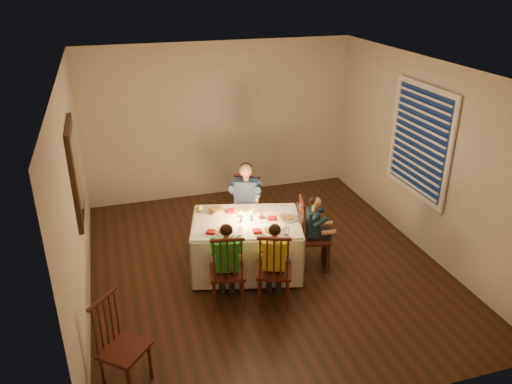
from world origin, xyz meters
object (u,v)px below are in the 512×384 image
object	(u,v)px
adult	(246,241)
child_yellow	(273,301)
dining_table	(246,235)
serving_bowl	(216,211)
child_teal	(313,266)
child_green	(228,303)
chair_adult	(246,241)
chair_near_left	(228,303)
chair_near_right	(273,301)
chair_extra	(129,384)
chair_end	(313,266)

from	to	relation	value
adult	child_yellow	world-z (taller)	adult
dining_table	serving_bowl	bearing A→B (deg)	148.61
child_yellow	child_teal	distance (m)	0.95
dining_table	child_green	bearing A→B (deg)	-108.13
chair_adult	chair_near_left	distance (m)	1.48
dining_table	adult	size ratio (longest dim) A/B	1.31
chair_adult	chair_near_right	xyz separation A→B (m)	(-0.09, -1.48, 0.00)
chair_near_right	serving_bowl	distance (m)	1.40
chair_adult	adult	distance (m)	0.00
serving_bowl	dining_table	bearing A→B (deg)	-45.72
chair_near_right	child_teal	size ratio (longest dim) A/B	0.96
chair_adult	serving_bowl	bearing A→B (deg)	-121.72
chair_near_left	child_yellow	size ratio (longest dim) A/B	0.93
chair_adult	child_yellow	size ratio (longest dim) A/B	0.93
chair_extra	adult	xyz separation A→B (m)	(1.83, 2.31, 0.00)
chair_extra	child_teal	bearing A→B (deg)	-19.76
adult	chair_adult	bearing A→B (deg)	0.00
dining_table	adult	world-z (taller)	dining_table
chair_adult	child_yellow	distance (m)	1.48
child_yellow	adult	bearing A→B (deg)	-73.18
serving_bowl	chair_extra	bearing A→B (deg)	-124.22
chair_near_right	adult	distance (m)	1.48
chair_extra	child_green	world-z (taller)	child_green
dining_table	chair_near_left	world-z (taller)	dining_table
chair_end	serving_bowl	world-z (taller)	serving_bowl
chair_near_left	adult	bearing A→B (deg)	-103.96
chair_near_left	adult	world-z (taller)	adult
chair_end	child_yellow	bearing A→B (deg)	142.30
dining_table	child_yellow	bearing A→B (deg)	-67.64
adult	child_teal	size ratio (longest dim) A/B	1.18
dining_table	chair_adult	bearing A→B (deg)	88.70
chair_adult	chair_extra	world-z (taller)	chair_adult
child_teal	chair_adult	bearing A→B (deg)	51.02
child_yellow	dining_table	bearing A→B (deg)	-61.86
chair_near_right	serving_bowl	xyz separation A→B (m)	(-0.43, 1.11, 0.74)
chair_near_left	chair_end	world-z (taller)	same
chair_end	child_green	size ratio (longest dim) A/B	0.92
child_teal	child_yellow	bearing A→B (deg)	142.30
adult	child_teal	world-z (taller)	adult
chair_adult	chair_end	distance (m)	1.12
chair_near_right	child_green	xyz separation A→B (m)	(-0.52, 0.13, 0.00)
child_teal	serving_bowl	xyz separation A→B (m)	(-1.18, 0.53, 0.74)
dining_table	chair_extra	xyz separation A→B (m)	(-1.63, -1.61, -0.51)
dining_table	chair_end	size ratio (longest dim) A/B	1.62
chair_near_left	chair_end	distance (m)	1.35
chair_near_left	child_yellow	xyz separation A→B (m)	(0.52, -0.13, 0.00)
chair_near_left	serving_bowl	xyz separation A→B (m)	(0.10, 0.98, 0.74)
chair_extra	child_teal	size ratio (longest dim) A/B	0.95
chair_extra	dining_table	bearing A→B (deg)	-4.66
chair_adult	chair_near_right	size ratio (longest dim) A/B	1.00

